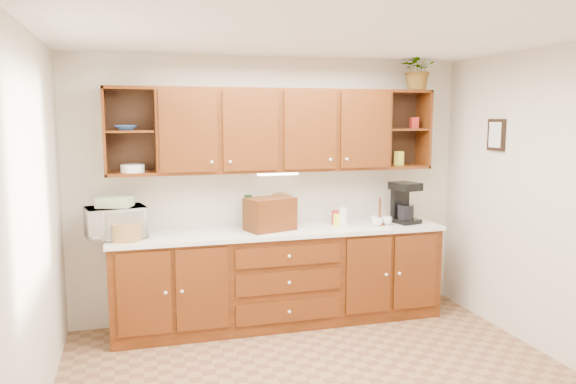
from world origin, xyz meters
TOP-DOWN VIEW (x-y plane):
  - ceiling at (0.00, 0.00)m, footprint 4.00×4.00m
  - back_wall at (0.00, 1.75)m, footprint 4.00×0.00m
  - left_wall at (-2.00, 0.00)m, footprint 0.00×3.50m
  - right_wall at (2.00, 0.00)m, footprint 0.00×3.50m
  - base_cabinets at (0.00, 1.45)m, footprint 3.20×0.60m
  - countertop at (0.00, 1.44)m, footprint 3.24×0.64m
  - upper_cabinets at (0.01, 1.59)m, footprint 3.20×0.33m
  - undercabinet_light at (0.00, 1.53)m, footprint 0.40×0.05m
  - framed_picture at (1.98, 0.90)m, footprint 0.03×0.24m
  - wicker_basket at (-1.43, 1.33)m, footprint 0.32×0.32m
  - microwave at (-1.52, 1.47)m, footprint 0.57×0.44m
  - towel_stack at (-1.52, 1.47)m, footprint 0.34×0.29m
  - wine_bottle at (-0.28, 1.62)m, footprint 0.08×0.08m
  - woven_tray at (0.07, 1.69)m, footprint 0.34×0.16m
  - bread_box at (-0.11, 1.43)m, footprint 0.51×0.41m
  - mug_tree at (1.03, 1.40)m, footprint 0.24×0.24m
  - canister_red at (0.62, 1.54)m, footprint 0.12×0.12m
  - canister_white at (0.66, 1.47)m, footprint 0.10×0.10m
  - canister_yellow at (0.61, 1.50)m, footprint 0.09×0.09m
  - coffee_maker at (1.32, 1.45)m, footprint 0.28×0.33m
  - bowl_stack at (-1.40, 1.58)m, footprint 0.25×0.25m
  - plate_stack at (-1.36, 1.56)m, footprint 0.26×0.26m
  - pantry_box_yellow at (1.31, 1.57)m, footprint 0.10×0.09m
  - pantry_box_red at (1.47, 1.56)m, footprint 0.08×0.07m
  - potted_plant at (1.47, 1.52)m, footprint 0.46×0.42m

SIDE VIEW (x-z plane):
  - base_cabinets at x=0.00m, z-range 0.00..0.90m
  - countertop at x=0.00m, z-range 0.90..0.94m
  - woven_tray at x=0.07m, z-range 0.78..1.11m
  - mug_tree at x=1.03m, z-range 0.85..1.12m
  - canister_yellow at x=0.61m, z-range 0.94..1.06m
  - canister_red at x=0.62m, z-range 0.94..1.08m
  - wicker_basket at x=-1.43m, z-range 0.94..1.09m
  - canister_white at x=0.66m, z-range 0.94..1.12m
  - microwave at x=-1.52m, z-range 0.94..1.22m
  - bread_box at x=-0.11m, z-range 0.94..1.25m
  - wine_bottle at x=-0.28m, z-range 0.94..1.26m
  - coffee_maker at x=1.32m, z-range 0.93..1.35m
  - towel_stack at x=-1.52m, z-range 1.22..1.31m
  - back_wall at x=0.00m, z-range -0.70..3.30m
  - left_wall at x=-2.00m, z-range -0.45..3.05m
  - right_wall at x=2.00m, z-range -0.45..3.05m
  - undercabinet_light at x=0.00m, z-range 1.46..1.48m
  - plate_stack at x=-1.36m, z-range 1.52..1.59m
  - pantry_box_yellow at x=1.31m, z-range 1.52..1.66m
  - framed_picture at x=1.98m, z-range 1.70..2.00m
  - upper_cabinets at x=0.01m, z-range 1.49..2.29m
  - bowl_stack at x=-1.40m, z-range 1.90..1.95m
  - pantry_box_red at x=1.47m, z-range 1.90..2.02m
  - potted_plant at x=1.47m, z-range 2.29..2.71m
  - ceiling at x=0.00m, z-range 2.60..2.60m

